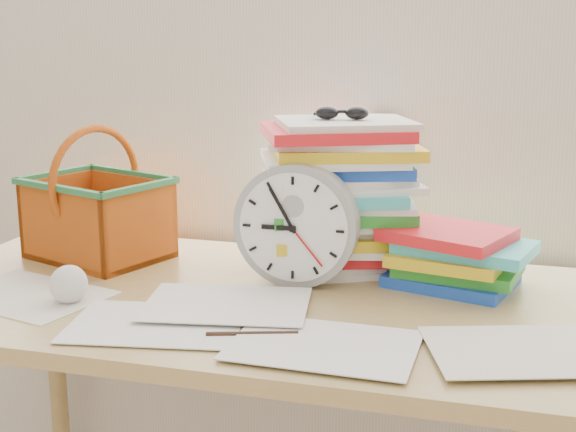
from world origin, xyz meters
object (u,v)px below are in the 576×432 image
(desk, at_px, (263,333))
(book_stack, at_px, (455,256))
(basket, at_px, (97,194))
(paper_stack, at_px, (338,195))
(clock, at_px, (296,225))

(desk, bearing_deg, book_stack, 26.63)
(book_stack, bearing_deg, basket, -178.61)
(paper_stack, relative_size, clock, 1.30)
(paper_stack, distance_m, book_stack, 0.27)
(clock, height_order, book_stack, clock)
(desk, distance_m, clock, 0.22)
(paper_stack, bearing_deg, basket, -172.95)
(paper_stack, height_order, basket, paper_stack)
(desk, xyz_separation_m, paper_stack, (0.10, 0.22, 0.23))
(desk, xyz_separation_m, basket, (-0.43, 0.15, 0.22))
(desk, xyz_separation_m, book_stack, (0.34, 0.17, 0.13))
(desk, distance_m, basket, 0.50)
(desk, xyz_separation_m, clock, (0.04, 0.08, 0.20))
(clock, bearing_deg, basket, 171.45)
(clock, distance_m, book_stack, 0.32)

